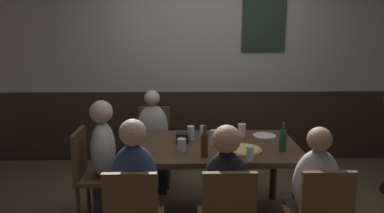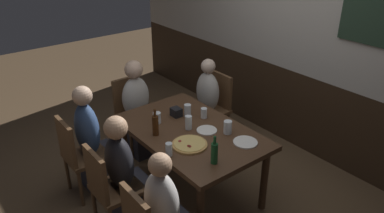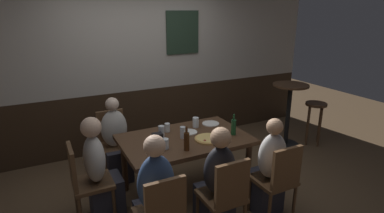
{
  "view_description": "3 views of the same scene",
  "coord_description": "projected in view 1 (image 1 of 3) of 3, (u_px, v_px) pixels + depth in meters",
  "views": [
    {
      "loc": [
        -0.29,
        -3.23,
        1.81
      ],
      "look_at": [
        -0.22,
        0.1,
        1.08
      ],
      "focal_mm": 34.48,
      "sensor_mm": 36.0,
      "label": 1
    },
    {
      "loc": [
        2.49,
        -1.94,
        2.56
      ],
      "look_at": [
        0.0,
        0.02,
        0.99
      ],
      "focal_mm": 35.08,
      "sensor_mm": 36.0,
      "label": 2
    },
    {
      "loc": [
        -1.45,
        -3.03,
        2.18
      ],
      "look_at": [
        0.1,
        0.0,
        1.11
      ],
      "focal_mm": 28.93,
      "sensor_mm": 36.0,
      "label": 3
    }
  ],
  "objects": [
    {
      "name": "plate_white_large",
      "position": [
        264.0,
        136.0,
        3.64
      ],
      "size": [
        0.22,
        0.22,
        0.01
      ],
      "primitive_type": "cylinder",
      "color": "white",
      "rests_on": "dining_table"
    },
    {
      "name": "pint_glass_amber",
      "position": [
        182.0,
        145.0,
        3.2
      ],
      "size": [
        0.08,
        0.08,
        0.11
      ],
      "color": "silver",
      "rests_on": "dining_table"
    },
    {
      "name": "highball_clear",
      "position": [
        203.0,
        132.0,
        3.64
      ],
      "size": [
        0.07,
        0.07,
        0.11
      ],
      "color": "silver",
      "rests_on": "dining_table"
    },
    {
      "name": "beer_glass_tall",
      "position": [
        250.0,
        154.0,
        2.98
      ],
      "size": [
        0.06,
        0.06,
        0.12
      ],
      "color": "silver",
      "rests_on": "dining_table"
    },
    {
      "name": "chair_head_west",
      "position": [
        92.0,
        170.0,
        3.42
      ],
      "size": [
        0.4,
        0.4,
        0.88
      ],
      "color": "brown",
      "rests_on": "ground_plane"
    },
    {
      "name": "dining_table",
      "position": [
        216.0,
        153.0,
        3.41
      ],
      "size": [
        1.48,
        0.95,
        0.74
      ],
      "color": "#472D1C",
      "rests_on": "ground_plane"
    },
    {
      "name": "condiment_caddy",
      "position": [
        182.0,
        138.0,
        3.44
      ],
      "size": [
        0.11,
        0.09,
        0.09
      ],
      "primitive_type": "cube",
      "color": "black",
      "rests_on": "dining_table"
    },
    {
      "name": "pizza",
      "position": [
        243.0,
        150.0,
        3.22
      ],
      "size": [
        0.32,
        0.32,
        0.03
      ],
      "color": "tan",
      "rests_on": "dining_table"
    },
    {
      "name": "person_left_far",
      "position": [
        153.0,
        148.0,
        4.15
      ],
      "size": [
        0.34,
        0.37,
        1.12
      ],
      "color": "#2D2D38",
      "rests_on": "ground_plane"
    },
    {
      "name": "person_left_near",
      "position": [
        136.0,
        207.0,
        2.72
      ],
      "size": [
        0.34,
        0.37,
        1.18
      ],
      "color": "#2D2D38",
      "rests_on": "ground_plane"
    },
    {
      "name": "wall_back",
      "position": [
        207.0,
        65.0,
        4.88
      ],
      "size": [
        6.4,
        0.13,
        2.6
      ],
      "color": "#332316",
      "rests_on": "ground_plane"
    },
    {
      "name": "beer_glass_half",
      "position": [
        214.0,
        138.0,
        3.37
      ],
      "size": [
        0.07,
        0.07,
        0.14
      ],
      "color": "silver",
      "rests_on": "dining_table"
    },
    {
      "name": "beer_bottle_green",
      "position": [
        283.0,
        140.0,
        3.2
      ],
      "size": [
        0.06,
        0.06,
        0.26
      ],
      "color": "#194723",
      "rests_on": "dining_table"
    },
    {
      "name": "beer_bottle_brown",
      "position": [
        204.0,
        144.0,
        3.06
      ],
      "size": [
        0.06,
        0.06,
        0.27
      ],
      "color": "#42230F",
      "rests_on": "dining_table"
    },
    {
      "name": "chair_left_far",
      "position": [
        154.0,
        141.0,
        4.3
      ],
      "size": [
        0.4,
        0.4,
        0.88
      ],
      "color": "brown",
      "rests_on": "ground_plane"
    },
    {
      "name": "person_mid_near",
      "position": [
        225.0,
        209.0,
        2.73
      ],
      "size": [
        0.34,
        0.37,
        1.14
      ],
      "color": "#2D2D38",
      "rests_on": "ground_plane"
    },
    {
      "name": "person_head_west",
      "position": [
        109.0,
        171.0,
        3.42
      ],
      "size": [
        0.37,
        0.34,
        1.16
      ],
      "color": "#2D2D38",
      "rests_on": "ground_plane"
    },
    {
      "name": "plate_white_small",
      "position": [
        227.0,
        140.0,
        3.5
      ],
      "size": [
        0.2,
        0.2,
        0.01
      ],
      "primitive_type": "cylinder",
      "color": "white",
      "rests_on": "dining_table"
    },
    {
      "name": "pint_glass_stout",
      "position": [
        191.0,
        134.0,
        3.52
      ],
      "size": [
        0.07,
        0.07,
        0.14
      ],
      "color": "silver",
      "rests_on": "dining_table"
    },
    {
      "name": "tumbler_water",
      "position": [
        242.0,
        131.0,
        3.62
      ],
      "size": [
        0.08,
        0.08,
        0.13
      ],
      "color": "silver",
      "rests_on": "dining_table"
    },
    {
      "name": "person_right_near",
      "position": [
        312.0,
        210.0,
        2.75
      ],
      "size": [
        0.34,
        0.37,
        1.12
      ],
      "color": "#2D2D38",
      "rests_on": "ground_plane"
    }
  ]
}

